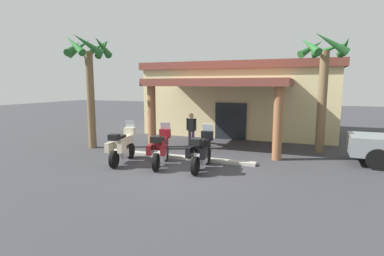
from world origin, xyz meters
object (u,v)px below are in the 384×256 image
at_px(palm_tree_roadside, 89,65).
at_px(motorcycle_black, 201,151).
at_px(motel_building, 241,98).
at_px(motorcycle_cream, 122,146).
at_px(palm_tree_near_portico, 324,70).
at_px(pedestrian, 191,128).
at_px(motorcycle_maroon, 161,148).

bearing_deg(palm_tree_roadside, motorcycle_black, -15.16).
relative_size(motel_building, motorcycle_cream, 5.35).
relative_size(palm_tree_near_portico, palm_tree_roadside, 0.98).
xyz_separation_m(motorcycle_cream, palm_tree_roadside, (-3.12, 2.01, 3.36)).
height_order(motorcycle_cream, pedestrian, pedestrian).
distance_m(motel_building, motorcycle_cream, 10.06).
distance_m(motorcycle_maroon, motorcycle_black, 1.64).
relative_size(motorcycle_black, palm_tree_roadside, 0.40).
bearing_deg(motorcycle_maroon, pedestrian, -13.03).
bearing_deg(motorcycle_cream, motel_building, -25.81).
xyz_separation_m(motorcycle_black, palm_tree_near_portico, (4.16, 4.67, 3.07)).
height_order(palm_tree_near_portico, palm_tree_roadside, palm_tree_roadside).
height_order(motel_building, motorcycle_cream, motel_building).
bearing_deg(palm_tree_near_portico, palm_tree_roadside, -164.44).
bearing_deg(pedestrian, palm_tree_near_portico, 107.92).
bearing_deg(motorcycle_cream, palm_tree_near_portico, -66.22).
relative_size(motorcycle_maroon, motorcycle_black, 0.98).
bearing_deg(pedestrian, palm_tree_roadside, -68.12).
relative_size(motel_building, motorcycle_maroon, 5.40).
xyz_separation_m(palm_tree_near_portico, palm_tree_roadside, (-10.55, -2.94, 0.29)).
relative_size(pedestrian, palm_tree_roadside, 0.32).
xyz_separation_m(motorcycle_cream, pedestrian, (1.60, 3.51, 0.32)).
bearing_deg(motel_building, palm_tree_roadside, -128.23).
bearing_deg(motorcycle_cream, motorcycle_black, -95.03).
distance_m(palm_tree_near_portico, palm_tree_roadside, 10.95).
bearing_deg(palm_tree_near_portico, motorcycle_cream, -146.37).
height_order(motorcycle_cream, motorcycle_maroon, same).
distance_m(motel_building, motorcycle_maroon, 9.58).
bearing_deg(motorcycle_black, motorcycle_cream, 91.82).
relative_size(motorcycle_maroon, pedestrian, 1.24).
distance_m(motorcycle_cream, motorcycle_maroon, 1.64).
bearing_deg(motorcycle_maroon, motel_building, -20.27).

